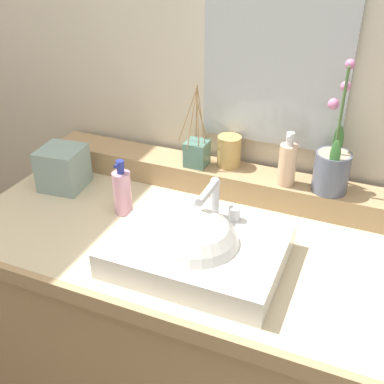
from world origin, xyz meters
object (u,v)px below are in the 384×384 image
(potted_plant, at_px, (332,166))
(tumbler_cup, at_px, (229,151))
(soap_dispenser, at_px, (287,163))
(tissue_box, at_px, (63,168))
(lotion_bottle, at_px, (122,191))
(sink_basin, at_px, (197,251))
(reed_diffuser, at_px, (197,152))

(potted_plant, relative_size, tumbler_cup, 3.80)
(soap_dispenser, xyz_separation_m, tissue_box, (-0.67, -0.15, -0.08))
(tissue_box, bearing_deg, lotion_bottle, -13.68)
(soap_dispenser, bearing_deg, sink_basin, -111.52)
(potted_plant, height_order, tumbler_cup, potted_plant)
(tumbler_cup, bearing_deg, tissue_box, -157.61)
(tissue_box, bearing_deg, tumbler_cup, 22.39)
(sink_basin, relative_size, soap_dispenser, 2.62)
(reed_diffuser, relative_size, lotion_bottle, 1.52)
(reed_diffuser, bearing_deg, potted_plant, 0.16)
(reed_diffuser, height_order, lotion_bottle, reed_diffuser)
(sink_basin, height_order, tumbler_cup, sink_basin)
(potted_plant, relative_size, reed_diffuser, 1.43)
(lotion_bottle, bearing_deg, tumbler_cup, 48.26)
(sink_basin, distance_m, lotion_bottle, 0.32)
(reed_diffuser, relative_size, tissue_box, 1.93)
(soap_dispenser, relative_size, tumbler_cup, 1.66)
(sink_basin, xyz_separation_m, potted_plant, (0.26, 0.36, 0.12))
(sink_basin, bearing_deg, reed_diffuser, 112.51)
(sink_basin, relative_size, potted_plant, 1.15)
(tumbler_cup, xyz_separation_m, lotion_bottle, (-0.23, -0.26, -0.06))
(sink_basin, bearing_deg, soap_dispenser, 68.48)
(potted_plant, bearing_deg, soap_dispenser, -174.52)
(soap_dispenser, distance_m, reed_diffuser, 0.28)
(soap_dispenser, xyz_separation_m, tumbler_cup, (-0.19, 0.05, -0.02))
(lotion_bottle, bearing_deg, sink_basin, -24.84)
(lotion_bottle, relative_size, tissue_box, 1.27)
(sink_basin, bearing_deg, potted_plant, 54.15)
(sink_basin, relative_size, tumbler_cup, 4.35)
(sink_basin, bearing_deg, lotion_bottle, 155.16)
(tumbler_cup, bearing_deg, lotion_bottle, -131.74)
(reed_diffuser, xyz_separation_m, tissue_box, (-0.39, -0.16, -0.06))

